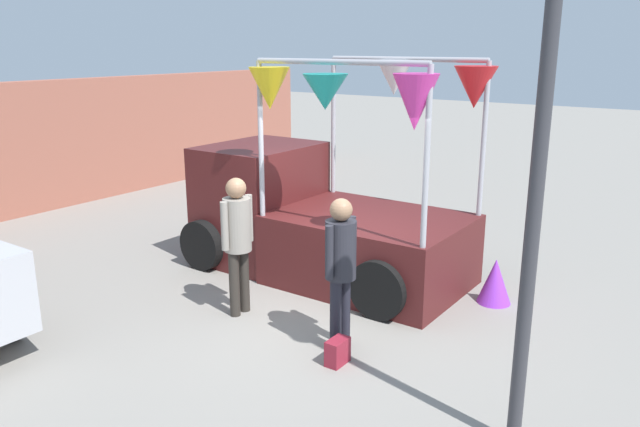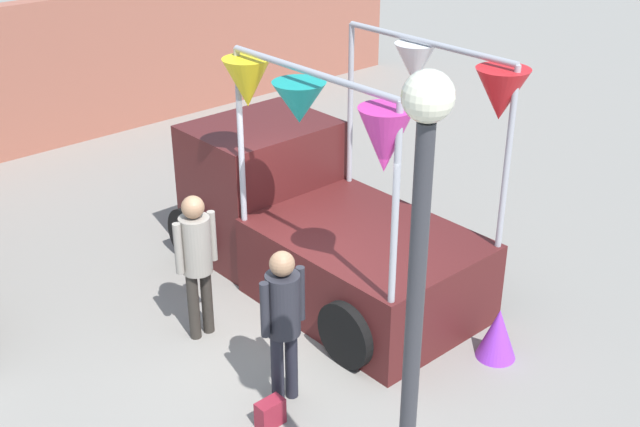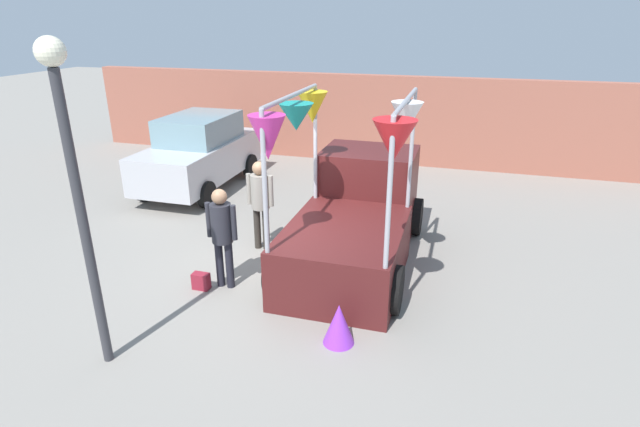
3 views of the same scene
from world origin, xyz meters
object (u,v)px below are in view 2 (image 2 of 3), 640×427
vendor_truck (310,213)px  person_vendor (196,253)px  person_customer (283,314)px  handbag (270,413)px  street_lamp (417,282)px  folded_kite_bundle_violet (498,333)px

vendor_truck → person_vendor: vendor_truck is taller
vendor_truck → person_vendor: (-1.82, -0.19, 0.17)m
person_customer → person_vendor: bearing=89.0°
person_vendor → handbag: size_ratio=6.24×
street_lamp → folded_kite_bundle_violet: size_ratio=6.75×
person_customer → street_lamp: bearing=-106.1°
person_customer → folded_kite_bundle_violet: bearing=-24.0°
person_customer → folded_kite_bundle_violet: 2.52m
folded_kite_bundle_violet → person_vendor: bearing=130.9°
handbag → folded_kite_bundle_violet: size_ratio=0.47×
street_lamp → handbag: bearing=82.0°
person_customer → handbag: person_customer is taller
person_vendor → folded_kite_bundle_violet: (2.17, -2.51, -0.76)m
person_customer → vendor_truck: bearing=43.0°
person_vendor → street_lamp: (-0.66, -3.72, 1.57)m
vendor_truck → street_lamp: bearing=-122.4°
vendor_truck → person_vendor: bearing=-174.1°
folded_kite_bundle_violet → street_lamp: bearing=-156.9°
person_customer → person_vendor: (0.03, 1.53, 0.02)m
handbag → street_lamp: (-0.28, -1.99, 2.49)m
person_vendor → folded_kite_bundle_violet: 3.40m
person_customer → street_lamp: (-0.63, -2.19, 1.59)m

